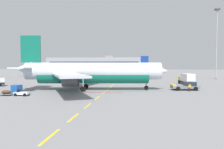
% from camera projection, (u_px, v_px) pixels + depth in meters
% --- Properties ---
extents(ground, '(400.00, 400.00, 0.00)m').
position_uv_depth(ground, '(193.00, 85.00, 59.09)').
color(ground, slate).
extents(apron_paint_markings, '(8.00, 93.46, 0.01)m').
position_uv_depth(apron_paint_markings, '(112.00, 86.00, 58.43)').
color(apron_paint_markings, yellow).
rests_on(apron_paint_markings, ground).
extents(airliner_foreground, '(34.81, 34.37, 12.20)m').
position_uv_depth(airliner_foreground, '(91.00, 73.00, 48.14)').
color(airliner_foreground, silver).
rests_on(airliner_foreground, ground).
extents(pushback_tug, '(6.25, 3.65, 2.08)m').
position_uv_depth(pushback_tug, '(186.00, 86.00, 48.35)').
color(pushback_tug, slate).
rests_on(pushback_tug, ground).
extents(airliner_mid_left, '(26.03, 25.01, 9.36)m').
position_uv_depth(airliner_mid_left, '(121.00, 71.00, 88.25)').
color(airliner_mid_left, silver).
rests_on(airliner_mid_left, ground).
extents(fuel_service_truck, '(3.57, 7.31, 3.14)m').
position_uv_depth(fuel_service_truck, '(187.00, 79.00, 61.63)').
color(fuel_service_truck, black).
rests_on(fuel_service_truck, ground).
extents(ground_crew_worker, '(0.59, 0.48, 1.63)m').
position_uv_depth(ground_crew_worker, '(190.00, 87.00, 46.06)').
color(ground_crew_worker, '#232328').
rests_on(ground_crew_worker, ground).
extents(uld_cargo_container, '(1.87, 1.84, 1.60)m').
position_uv_depth(uld_cargo_container, '(17.00, 89.00, 43.50)').
color(uld_cargo_container, '#194C9E').
rests_on(uld_cargo_container, ground).
extents(apron_light_mast_far, '(1.80, 1.80, 27.28)m').
position_uv_depth(apron_light_mast_far, '(217.00, 36.00, 83.10)').
color(apron_light_mast_far, slate).
rests_on(apron_light_mast_far, ground).
extents(terminal_satellite, '(69.53, 22.29, 12.36)m').
position_uv_depth(terminal_satellite, '(96.00, 65.00, 161.94)').
color(terminal_satellite, gray).
rests_on(terminal_satellite, ground).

